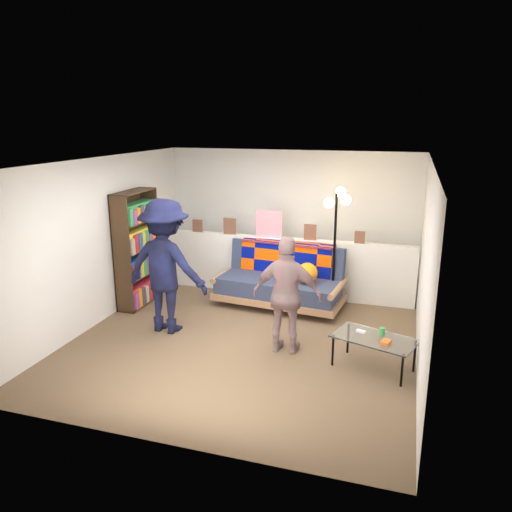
{
  "coord_description": "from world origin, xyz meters",
  "views": [
    {
      "loc": [
        2.01,
        -6.08,
        2.93
      ],
      "look_at": [
        0.0,
        0.4,
        1.05
      ],
      "focal_mm": 35.0,
      "sensor_mm": 36.0,
      "label": 1
    }
  ],
  "objects_px": {
    "person_left": "(166,266)",
    "person_right": "(287,295)",
    "bookshelf": "(137,252)",
    "floor_lamp": "(337,224)",
    "coffee_table": "(375,340)",
    "futon_sofa": "(282,281)"
  },
  "relations": [
    {
      "from": "bookshelf",
      "to": "coffee_table",
      "type": "xyz_separation_m",
      "value": [
        3.83,
        -1.13,
        -0.48
      ]
    },
    {
      "from": "coffee_table",
      "to": "person_right",
      "type": "bearing_deg",
      "value": 172.17
    },
    {
      "from": "coffee_table",
      "to": "floor_lamp",
      "type": "relative_size",
      "value": 0.56
    },
    {
      "from": "bookshelf",
      "to": "floor_lamp",
      "type": "bearing_deg",
      "value": 13.36
    },
    {
      "from": "coffee_table",
      "to": "floor_lamp",
      "type": "distance_m",
      "value": 2.24
    },
    {
      "from": "person_left",
      "to": "person_right",
      "type": "height_order",
      "value": "person_left"
    },
    {
      "from": "bookshelf",
      "to": "person_right",
      "type": "bearing_deg",
      "value": -19.92
    },
    {
      "from": "person_left",
      "to": "floor_lamp",
      "type": "bearing_deg",
      "value": -138.61
    },
    {
      "from": "floor_lamp",
      "to": "person_right",
      "type": "xyz_separation_m",
      "value": [
        -0.35,
        -1.71,
        -0.6
      ]
    },
    {
      "from": "coffee_table",
      "to": "person_right",
      "type": "xyz_separation_m",
      "value": [
        -1.12,
        0.15,
        0.39
      ]
    },
    {
      "from": "futon_sofa",
      "to": "person_right",
      "type": "xyz_separation_m",
      "value": [
        0.48,
        -1.6,
        0.36
      ]
    },
    {
      "from": "person_right",
      "to": "bookshelf",
      "type": "bearing_deg",
      "value": -20.38
    },
    {
      "from": "person_left",
      "to": "person_right",
      "type": "bearing_deg",
      "value": -179.83
    },
    {
      "from": "person_right",
      "to": "coffee_table",
      "type": "bearing_deg",
      "value": 171.71
    },
    {
      "from": "floor_lamp",
      "to": "person_right",
      "type": "relative_size",
      "value": 1.26
    },
    {
      "from": "floor_lamp",
      "to": "person_left",
      "type": "xyz_separation_m",
      "value": [
        -2.13,
        -1.54,
        -0.42
      ]
    },
    {
      "from": "futon_sofa",
      "to": "coffee_table",
      "type": "distance_m",
      "value": 2.37
    },
    {
      "from": "floor_lamp",
      "to": "person_left",
      "type": "distance_m",
      "value": 2.66
    },
    {
      "from": "coffee_table",
      "to": "person_right",
      "type": "relative_size",
      "value": 0.71
    },
    {
      "from": "coffee_table",
      "to": "futon_sofa",
      "type": "bearing_deg",
      "value": 132.38
    },
    {
      "from": "person_left",
      "to": "coffee_table",
      "type": "bearing_deg",
      "value": 179.18
    },
    {
      "from": "person_right",
      "to": "futon_sofa",
      "type": "bearing_deg",
      "value": -73.82
    }
  ]
}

